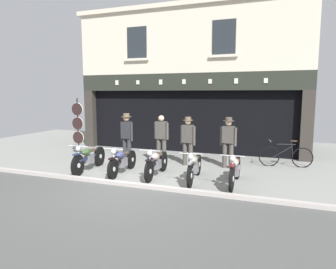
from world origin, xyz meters
name	(u,v)px	position (x,y,z in m)	size (l,w,h in m)	color
ground	(108,200)	(0.00, -0.98, -0.04)	(21.75, 22.00, 0.18)	gray
shop_facade	(197,111)	(0.00, 7.02, 1.68)	(10.05, 4.42, 6.09)	black
motorcycle_left	(89,158)	(-1.97, 1.11, 0.43)	(0.62, 2.07, 0.92)	black
motorcycle_center_left	(122,161)	(-0.78, 1.15, 0.41)	(0.62, 1.97, 0.90)	black
motorcycle_center	(157,163)	(0.33, 1.25, 0.42)	(0.62, 1.97, 0.91)	black
motorcycle_center_right	(194,166)	(1.52, 1.18, 0.43)	(0.62, 2.03, 0.92)	black
motorcycle_right	(235,169)	(2.65, 1.20, 0.44)	(0.62, 2.00, 0.93)	black
salesman_left	(127,135)	(-1.49, 2.78, 0.99)	(0.55, 0.37, 1.77)	#2D2D33
shopkeeper_center	(161,137)	(-0.17, 2.89, 0.96)	(0.56, 0.26, 1.72)	#47423D
salesman_right	(188,139)	(0.78, 2.96, 0.93)	(0.55, 0.34, 1.68)	#47423D
assistant_far_right	(228,140)	(2.15, 3.07, 0.95)	(0.56, 0.36, 1.70)	#47423D
tyre_sign_pole	(78,124)	(-3.96, 3.25, 1.26)	(0.52, 0.06, 2.29)	#232328
advert_board_near	(232,112)	(1.90, 5.40, 1.72)	(0.65, 0.03, 0.95)	silver
leaning_bicycle	(286,156)	(3.97, 3.93, 0.37)	(1.75, 0.50, 0.94)	black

